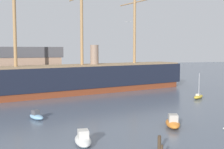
% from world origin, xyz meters
% --- Properties ---
extents(tall_ship, '(73.78, 22.17, 35.86)m').
position_xyz_m(tall_ship, '(-1.93, 54.60, 3.91)').
color(tall_ship, brown).
rests_on(tall_ship, ground).
extents(motorboat_foreground_left, '(2.40, 4.72, 1.90)m').
position_xyz_m(motorboat_foreground_left, '(-12.45, 13.12, 0.67)').
color(motorboat_foreground_left, silver).
rests_on(motorboat_foreground_left, ground).
extents(motorboat_near_centre, '(3.68, 5.11, 1.98)m').
position_xyz_m(motorboat_near_centre, '(1.89, 16.29, 0.70)').
color(motorboat_near_centre, orange).
rests_on(motorboat_near_centre, ground).
extents(motorboat_mid_left, '(2.77, 3.88, 1.50)m').
position_xyz_m(motorboat_mid_left, '(-16.37, 28.23, 0.53)').
color(motorboat_mid_left, '#7FB2D6').
rests_on(motorboat_mid_left, ground).
extents(sailboat_alongside_stern, '(4.54, 3.67, 5.92)m').
position_xyz_m(sailboat_alongside_stern, '(21.03, 36.00, 0.50)').
color(sailboat_alongside_stern, gold).
rests_on(sailboat_alongside_stern, ground).
extents(mooring_piling_midwater, '(0.40, 0.40, 1.70)m').
position_xyz_m(mooring_piling_midwater, '(-4.85, 8.30, 0.85)').
color(mooring_piling_midwater, '#423323').
rests_on(mooring_piling_midwater, ground).
extents(seagull_in_flight, '(1.02, 0.61, 0.13)m').
position_xyz_m(seagull_in_flight, '(-2.88, 21.74, 15.65)').
color(seagull_in_flight, silver).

